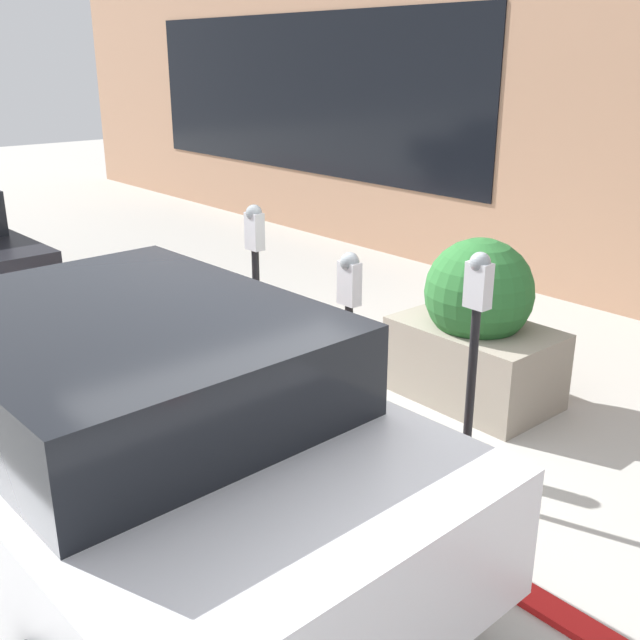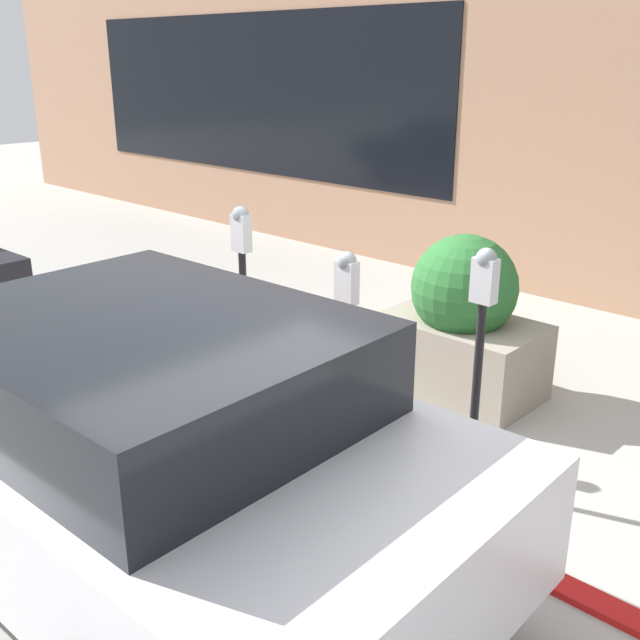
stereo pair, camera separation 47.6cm
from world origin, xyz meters
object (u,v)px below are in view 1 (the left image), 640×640
planter_box (476,329)px  parked_car_middle (119,423)px  parking_meter_nearest (475,332)px  parking_meter_second (349,309)px  parking_meter_middle (256,266)px

planter_box → parked_car_middle: 2.98m
parking_meter_nearest → planter_box: parking_meter_nearest is taller
parking_meter_nearest → parked_car_middle: (0.94, 1.81, -0.35)m
parking_meter_second → planter_box: 1.28m
parking_meter_second → parking_meter_middle: size_ratio=0.89×
parking_meter_nearest → parking_meter_second: parking_meter_nearest is taller
parking_meter_middle → planter_box: size_ratio=1.18×
parking_meter_middle → parked_car_middle: parking_meter_middle is taller
parking_meter_middle → parked_car_middle: 2.13m
parking_meter_middle → planter_box: (-1.24, -1.21, -0.47)m
parking_meter_second → parked_car_middle: bearing=92.7°
parking_meter_second → parked_car_middle: 1.78m
parking_meter_nearest → parked_car_middle: bearing=62.6°
parking_meter_second → parked_car_middle: size_ratio=0.34×
parking_meter_nearest → parked_car_middle: parking_meter_nearest is taller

